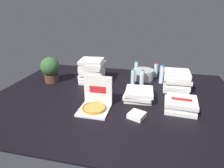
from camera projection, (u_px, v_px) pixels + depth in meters
ground_plane at (113, 97)px, 2.56m from camera, size 3.20×2.40×0.02m
open_pizza_box at (95, 103)px, 2.23m from camera, size 0.34×0.36×0.37m
pizza_stack_center_far at (92, 71)px, 3.00m from camera, size 0.39×0.38×0.36m
pizza_stack_right_far at (180, 104)px, 2.22m from camera, size 0.37×0.38×0.14m
pizza_stack_center_near at (177, 81)px, 2.74m from camera, size 0.37×0.37×0.27m
pizza_stack_left_near at (139, 94)px, 2.47m from camera, size 0.37×0.38×0.13m
ice_bucket at (143, 74)px, 3.13m from camera, size 0.34×0.34×0.16m
water_bottle_0 at (162, 72)px, 3.12m from camera, size 0.07×0.07×0.24m
water_bottle_1 at (162, 76)px, 2.97m from camera, size 0.07×0.07×0.24m
water_bottle_2 at (136, 69)px, 3.30m from camera, size 0.07×0.07×0.24m
water_bottle_3 at (156, 71)px, 3.20m from camera, size 0.07×0.07×0.24m
water_bottle_4 at (133, 78)px, 2.90m from camera, size 0.07×0.07×0.24m
water_bottle_5 at (142, 78)px, 2.89m from camera, size 0.07×0.07×0.24m
potted_plant at (50, 69)px, 2.98m from camera, size 0.29×0.29×0.40m
napkin_pile at (137, 115)px, 2.08m from camera, size 0.21×0.21×0.05m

